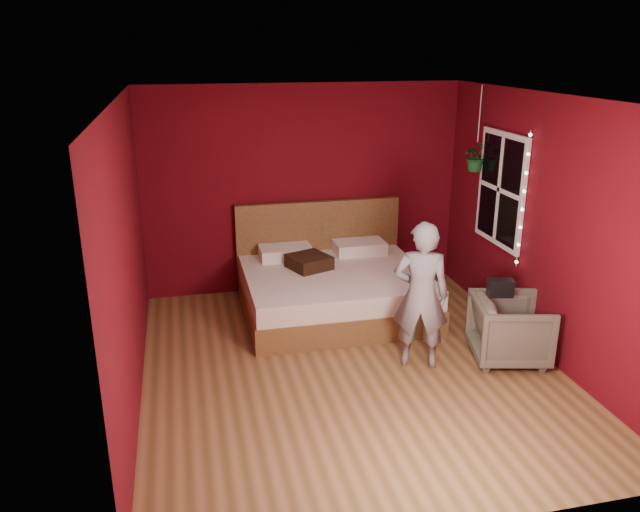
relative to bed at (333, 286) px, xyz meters
The scene contains 10 objects.
floor 1.44m from the bed, 96.83° to the right, with size 4.50×4.50×0.00m, color brown.
room_walls 1.97m from the bed, 96.83° to the right, with size 4.04×4.54×2.62m.
window 2.22m from the bed, 15.62° to the right, with size 0.05×0.97×1.27m.
fairy_lights 2.37m from the bed, 30.11° to the right, with size 0.04×0.04×1.45m.
bed is the anchor object (origin of this frame).
person 1.63m from the bed, 71.41° to the right, with size 0.54×0.35×1.48m, color gray.
armchair 2.15m from the bed, 48.17° to the right, with size 0.71×0.73×0.66m, color #5D584A.
handbag 2.06m from the bed, 48.33° to the right, with size 0.24×0.12×0.17m, color black.
throw_pillow 0.41m from the bed, 162.61° to the left, with size 0.43×0.43×0.15m, color black.
hanging_plant 2.27m from the bed, ahead, with size 0.34×0.31×0.98m.
Camera 1 is at (-1.52, -5.28, 3.04)m, focal length 35.00 mm.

